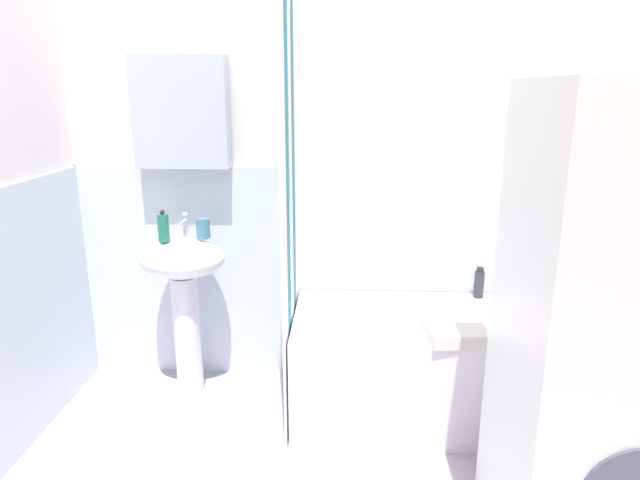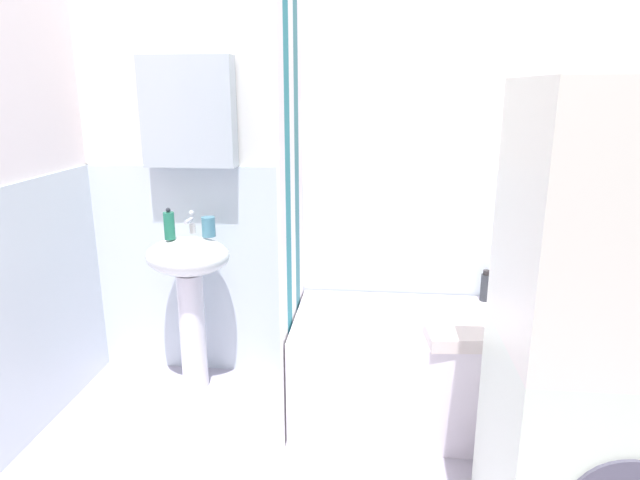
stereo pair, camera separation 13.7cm
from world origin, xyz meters
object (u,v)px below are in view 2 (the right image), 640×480
toothbrush_cup (209,227)px  conditioner_bottle (485,287)px  sink (189,279)px  towel_folded (456,335)px  washer_dryer_stack (603,347)px  body_wash_bottle (535,289)px  lotion_bottle (512,286)px  bathtub (439,368)px  soap_dispenser (169,225)px  shampoo_bottle (559,292)px

toothbrush_cup → conditioner_bottle: (1.45, 0.09, -0.31)m
sink → towel_folded: (1.34, -0.39, -0.08)m
washer_dryer_stack → toothbrush_cup: bearing=146.6°
toothbrush_cup → washer_dryer_stack: size_ratio=0.06×
body_wash_bottle → towel_folded: bearing=-132.1°
lotion_bottle → washer_dryer_stack: size_ratio=0.13×
toothbrush_cup → bathtub: 1.38m
soap_dispenser → sink: bearing=22.4°
conditioner_bottle → washer_dryer_stack: (0.14, -1.14, 0.22)m
soap_dispenser → toothbrush_cup: soap_dispenser is taller
bathtub → lotion_bottle: lotion_bottle is taller
soap_dispenser → towel_folded: (1.41, -0.36, -0.38)m
soap_dispenser → washer_dryer_stack: size_ratio=0.10×
bathtub → lotion_bottle: 0.58m
sink → lotion_bottle: size_ratio=4.18×
sink → washer_dryer_stack: bearing=-30.6°
lotion_bottle → conditioner_bottle: 0.13m
sink → bathtub: (1.31, -0.15, -0.37)m
sink → washer_dryer_stack: 1.98m
toothbrush_cup → body_wash_bottle: (1.70, 0.09, -0.31)m
lotion_bottle → washer_dryer_stack: bearing=-89.4°
lotion_bottle → towel_folded: (-0.35, -0.49, -0.07)m
bathtub → towel_folded: size_ratio=5.56×
toothbrush_cup → bathtub: size_ratio=0.07×
shampoo_bottle → conditioner_bottle: bearing=175.3°
soap_dispenser → towel_folded: size_ratio=0.64×
body_wash_bottle → washer_dryer_stack: size_ratio=0.10×
soap_dispenser → lotion_bottle: bearing=4.3°
bathtub → towel_folded: 0.37m
soap_dispenser → conditioner_bottle: 1.67m
body_wash_bottle → conditioner_bottle: conditioner_bottle is taller
lotion_bottle → conditioner_bottle: (-0.13, 0.03, -0.02)m
sink → lotion_bottle: bearing=3.4°
toothbrush_cup → conditioner_bottle: toothbrush_cup is taller
towel_folded → lotion_bottle: bearing=54.7°
soap_dispenser → conditioner_bottle: size_ratio=0.98×
towel_folded → conditioner_bottle: bearing=67.3°
toothbrush_cup → shampoo_bottle: 1.84m
toothbrush_cup → bathtub: toothbrush_cup is taller
lotion_bottle → shampoo_bottle: bearing=-0.3°
toothbrush_cup → lotion_bottle: 1.61m
toothbrush_cup → body_wash_bottle: bearing=3.0°
toothbrush_cup → lotion_bottle: size_ratio=0.51×
towel_folded → washer_dryer_stack: (0.36, -0.62, 0.27)m
lotion_bottle → sink: bearing=-176.6°
sink → body_wash_bottle: (1.81, 0.13, -0.03)m
sink → towel_folded: bearing=-16.2°
toothbrush_cup → lotion_bottle: bearing=2.1°
bathtub → body_wash_bottle: body_wash_bottle is taller
body_wash_bottle → towel_folded: size_ratio=0.62×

